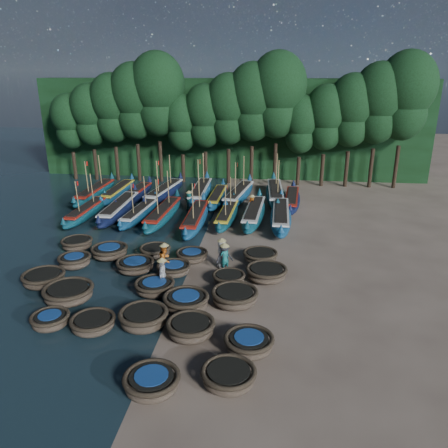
# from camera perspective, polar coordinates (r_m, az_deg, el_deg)

# --- Properties ---
(ground) EXTENTS (120.00, 120.00, 0.00)m
(ground) POSITION_cam_1_polar(r_m,az_deg,el_deg) (25.55, -4.38, -5.57)
(ground) COLOR gray
(ground) RESTS_ON ground
(foliage_wall) EXTENTS (40.00, 3.00, 10.00)m
(foliage_wall) POSITION_cam_1_polar(r_m,az_deg,el_deg) (46.78, 0.94, 12.37)
(foliage_wall) COLOR black
(foliage_wall) RESTS_ON ground
(coracle_3) EXTENTS (2.52, 2.52, 0.72)m
(coracle_3) POSITION_cam_1_polar(r_m,az_deg,el_deg) (16.55, -9.42, -19.69)
(coracle_3) COLOR brown
(coracle_3) RESTS_ON ground
(coracle_4) EXTENTS (2.14, 2.14, 0.70)m
(coracle_4) POSITION_cam_1_polar(r_m,az_deg,el_deg) (16.61, 0.62, -19.27)
(coracle_4) COLOR brown
(coracle_4) RESTS_ON ground
(coracle_5) EXTENTS (1.97, 1.97, 0.66)m
(coracle_5) POSITION_cam_1_polar(r_m,az_deg,el_deg) (21.13, -21.74, -11.58)
(coracle_5) COLOR brown
(coracle_5) RESTS_ON ground
(coracle_6) EXTENTS (2.18, 2.18, 0.67)m
(coracle_6) POSITION_cam_1_polar(r_m,az_deg,el_deg) (20.30, -16.74, -12.30)
(coracle_6) COLOR brown
(coracle_6) RESTS_ON ground
(coracle_7) EXTENTS (2.44, 2.44, 0.85)m
(coracle_7) POSITION_cam_1_polar(r_m,az_deg,el_deg) (19.96, -10.46, -11.97)
(coracle_7) COLOR brown
(coracle_7) RESTS_ON ground
(coracle_8) EXTENTS (2.17, 2.17, 0.81)m
(coracle_8) POSITION_cam_1_polar(r_m,az_deg,el_deg) (19.06, -4.35, -13.40)
(coracle_8) COLOR brown
(coracle_8) RESTS_ON ground
(coracle_9) EXTENTS (2.09, 2.09, 0.74)m
(coracle_9) POSITION_cam_1_polar(r_m,az_deg,el_deg) (18.21, 3.27, -15.27)
(coracle_9) COLOR brown
(coracle_9) RESTS_ON ground
(coracle_10) EXTENTS (2.51, 2.51, 0.73)m
(coracle_10) POSITION_cam_1_polar(r_m,az_deg,el_deg) (25.06, -22.49, -6.57)
(coracle_10) COLOR brown
(coracle_10) RESTS_ON ground
(coracle_11) EXTENTS (3.05, 3.05, 0.83)m
(coracle_11) POSITION_cam_1_polar(r_m,az_deg,el_deg) (22.94, -19.64, -8.50)
(coracle_11) COLOR brown
(coracle_11) RESTS_ON ground
(coracle_12) EXTENTS (2.40, 2.40, 0.70)m
(coracle_12) POSITION_cam_1_polar(r_m,az_deg,el_deg) (22.65, -9.04, -8.08)
(coracle_12) COLOR brown
(coracle_12) RESTS_ON ground
(coracle_13) EXTENTS (2.27, 2.27, 0.81)m
(coracle_13) POSITION_cam_1_polar(r_m,az_deg,el_deg) (21.01, -4.97, -10.04)
(coracle_13) COLOR brown
(coracle_13) RESTS_ON ground
(coracle_14) EXTENTS (2.81, 2.81, 0.81)m
(coracle_14) POSITION_cam_1_polar(r_m,az_deg,el_deg) (21.36, 1.41, -9.46)
(coracle_14) COLOR brown
(coracle_14) RESTS_ON ground
(coracle_15) EXTENTS (2.06, 2.06, 0.75)m
(coracle_15) POSITION_cam_1_polar(r_m,az_deg,el_deg) (26.60, -18.92, -4.56)
(coracle_15) COLOR brown
(coracle_15) RESTS_ON ground
(coracle_16) EXTENTS (2.61, 2.61, 0.71)m
(coracle_16) POSITION_cam_1_polar(r_m,az_deg,el_deg) (25.18, -11.51, -5.31)
(coracle_16) COLOR brown
(coracle_16) RESTS_ON ground
(coracle_17) EXTENTS (2.00, 2.00, 0.64)m
(coracle_17) POSITION_cam_1_polar(r_m,az_deg,el_deg) (24.52, -6.57, -5.81)
(coracle_17) COLOR brown
(coracle_17) RESTS_ON ground
(coracle_18) EXTENTS (2.02, 2.02, 0.67)m
(coracle_18) POSITION_cam_1_polar(r_m,az_deg,el_deg) (23.26, 0.63, -7.11)
(coracle_18) COLOR brown
(coracle_18) RESTS_ON ground
(coracle_19) EXTENTS (2.42, 2.42, 0.76)m
(coracle_19) POSITION_cam_1_polar(r_m,az_deg,el_deg) (23.85, 5.57, -6.37)
(coracle_19) COLOR brown
(coracle_19) RESTS_ON ground
(coracle_20) EXTENTS (2.13, 2.13, 0.72)m
(coracle_20) POSITION_cam_1_polar(r_m,az_deg,el_deg) (29.21, -18.65, -2.42)
(coracle_20) COLOR brown
(coracle_20) RESTS_ON ground
(coracle_21) EXTENTS (2.34, 2.34, 0.76)m
(coracle_21) POSITION_cam_1_polar(r_m,az_deg,el_deg) (27.31, -14.72, -3.49)
(coracle_21) COLOR brown
(coracle_21) RESTS_ON ground
(coracle_22) EXTENTS (2.16, 2.16, 0.75)m
(coracle_22) POSITION_cam_1_polar(r_m,az_deg,el_deg) (26.77, -8.97, -3.55)
(coracle_22) COLOR brown
(coracle_22) RESTS_ON ground
(coracle_23) EXTENTS (2.13, 2.13, 0.65)m
(coracle_23) POSITION_cam_1_polar(r_m,az_deg,el_deg) (26.09, -4.22, -4.12)
(coracle_23) COLOR brown
(coracle_23) RESTS_ON ground
(coracle_24) EXTENTS (2.39, 2.39, 0.72)m
(coracle_24) POSITION_cam_1_polar(r_m,az_deg,el_deg) (25.91, 4.77, -4.22)
(coracle_24) COLOR brown
(coracle_24) RESTS_ON ground
(long_boat_1) EXTENTS (1.53, 7.67, 3.26)m
(long_boat_1) POSITION_cam_1_polar(r_m,az_deg,el_deg) (35.17, -17.50, 1.57)
(long_boat_1) COLOR #0E4551
(long_boat_1) RESTS_ON ground
(long_boat_2) EXTENTS (1.62, 8.85, 1.56)m
(long_boat_2) POSITION_cam_1_polar(r_m,az_deg,el_deg) (34.99, -13.53, 1.98)
(long_boat_2) COLOR #101A3A
(long_boat_2) RESTS_ON ground
(long_boat_3) EXTENTS (1.92, 7.40, 3.15)m
(long_boat_3) POSITION_cam_1_polar(r_m,az_deg,el_deg) (33.80, -10.97, 1.39)
(long_boat_3) COLOR navy
(long_boat_3) RESTS_ON ground
(long_boat_4) EXTENTS (1.90, 8.50, 3.61)m
(long_boat_4) POSITION_cam_1_polar(r_m,az_deg,el_deg) (33.13, -7.95, 1.32)
(long_boat_4) COLOR #0E4551
(long_boat_4) RESTS_ON ground
(long_boat_5) EXTENTS (1.60, 8.49, 3.61)m
(long_boat_5) POSITION_cam_1_polar(r_m,az_deg,el_deg) (31.89, -3.74, 0.74)
(long_boat_5) COLOR navy
(long_boat_5) RESTS_ON ground
(long_boat_6) EXTENTS (1.66, 7.51, 3.19)m
(long_boat_6) POSITION_cam_1_polar(r_m,az_deg,el_deg) (32.75, 0.41, 1.18)
(long_boat_6) COLOR #0E4551
(long_boat_6) RESTS_ON ground
(long_boat_7) EXTENTS (2.01, 8.62, 1.52)m
(long_boat_7) POSITION_cam_1_polar(r_m,az_deg,el_deg) (32.96, 3.92, 1.38)
(long_boat_7) COLOR #0E4551
(long_boat_7) RESTS_ON ground
(long_boat_8) EXTENTS (1.63, 8.86, 1.56)m
(long_boat_8) POSITION_cam_1_polar(r_m,az_deg,el_deg) (32.48, 7.43, 1.01)
(long_boat_8) COLOR navy
(long_boat_8) RESTS_ON ground
(long_boat_9) EXTENTS (1.64, 8.65, 3.67)m
(long_boat_9) POSITION_cam_1_polar(r_m,az_deg,el_deg) (40.23, -16.47, 3.97)
(long_boat_9) COLOR #0E4551
(long_boat_9) RESTS_ON ground
(long_boat_10) EXTENTS (1.54, 8.04, 1.41)m
(long_boat_10) POSITION_cam_1_polar(r_m,az_deg,el_deg) (40.05, -13.66, 4.09)
(long_boat_10) COLOR navy
(long_boat_10) RESTS_ON ground
(long_boat_11) EXTENTS (1.95, 8.14, 1.43)m
(long_boat_11) POSITION_cam_1_polar(r_m,az_deg,el_deg) (38.57, -11.61, 3.67)
(long_boat_11) COLOR #101A3A
(long_boat_11) RESTS_ON ground
(long_boat_12) EXTENTS (2.73, 8.63, 3.70)m
(long_boat_12) POSITION_cam_1_polar(r_m,az_deg,el_deg) (39.08, -7.79, 4.17)
(long_boat_12) COLOR #101A3A
(long_boat_12) RESTS_ON ground
(long_boat_13) EXTENTS (1.72, 9.08, 3.86)m
(long_boat_13) POSITION_cam_1_polar(r_m,az_deg,el_deg) (38.65, -3.10, 4.18)
(long_boat_13) COLOR navy
(long_boat_13) RESTS_ON ground
(long_boat_14) EXTENTS (1.50, 7.49, 1.32)m
(long_boat_14) POSITION_cam_1_polar(r_m,az_deg,el_deg) (37.41, -0.90, 3.51)
(long_boat_14) COLOR navy
(long_boat_14) RESTS_ON ground
(long_boat_15) EXTENTS (2.94, 8.70, 3.74)m
(long_boat_15) POSITION_cam_1_polar(r_m,az_deg,el_deg) (37.88, 1.94, 3.85)
(long_boat_15) COLOR navy
(long_boat_15) RESTS_ON ground
(long_boat_16) EXTENTS (2.01, 9.20, 3.91)m
(long_boat_16) POSITION_cam_1_polar(r_m,az_deg,el_deg) (38.33, 6.70, 3.96)
(long_boat_16) COLOR #0E4551
(long_boat_16) RESTS_ON ground
(long_boat_17) EXTENTS (1.89, 7.85, 1.38)m
(long_boat_17) POSITION_cam_1_polar(r_m,az_deg,el_deg) (36.98, 8.84, 3.13)
(long_boat_17) COLOR #101A3A
(long_boat_17) RESTS_ON ground
(fisherman_0) EXTENTS (0.81, 0.99, 1.94)m
(fisherman_0) POSITION_cam_1_polar(r_m,az_deg,el_deg) (24.96, -0.28, -3.81)
(fisherman_0) COLOR silver
(fisherman_0) RESTS_ON ground
(fisherman_1) EXTENTS (0.67, 0.64, 1.74)m
(fisherman_1) POSITION_cam_1_polar(r_m,az_deg,el_deg) (24.66, 0.11, -4.20)
(fisherman_1) COLOR #1A6D6A
(fisherman_1) RESTS_ON ground
(fisherman_2) EXTENTS (0.85, 1.00, 2.00)m
(fisherman_2) POSITION_cam_1_polar(r_m,az_deg,el_deg) (24.39, -7.73, -4.53)
(fisherman_2) COLOR #BB5C19
(fisherman_2) RESTS_ON ground
(fisherman_3) EXTENTS (1.18, 1.02, 1.79)m
(fisherman_3) POSITION_cam_1_polar(r_m,az_deg,el_deg) (24.68, 0.06, -4.30)
(fisherman_3) COLOR black
(fisherman_3) RESTS_ON ground
(fisherman_4) EXTENTS (0.52, 0.97, 1.83)m
(fisherman_4) POSITION_cam_1_polar(r_m,az_deg,el_deg) (22.95, -8.06, -6.31)
(fisherman_4) COLOR silver
(fisherman_4) RESTS_ON ground
(fisherman_5) EXTENTS (1.40, 1.14, 1.70)m
(fisherman_5) POSITION_cam_1_polar(r_m,az_deg,el_deg) (35.63, -4.56, 3.12)
(fisherman_5) COLOR #1A6D6A
(fisherman_5) RESTS_ON ground
(fisherman_6) EXTENTS (0.79, 0.58, 1.69)m
(fisherman_6) POSITION_cam_1_polar(r_m,az_deg,el_deg) (34.46, 3.65, 2.62)
(fisherman_6) COLOR #BB5C19
(fisherman_6) RESTS_ON ground
(tree_0) EXTENTS (3.68, 3.68, 8.68)m
(tree_0) POSITION_cam_1_polar(r_m,az_deg,el_deg) (47.64, -19.54, 12.59)
(tree_0) COLOR black
(tree_0) RESTS_ON ground
(tree_1) EXTENTS (4.09, 4.09, 9.65)m
(tree_1) POSITION_cam_1_polar(r_m,az_deg,el_deg) (46.63, -17.01, 13.57)
(tree_1) COLOR black
(tree_1) RESTS_ON ground
(tree_2) EXTENTS (4.51, 4.51, 10.63)m
(tree_2) POSITION_cam_1_polar(r_m,az_deg,el_deg) (45.72, -14.36, 14.55)
(tree_2) COLOR black
(tree_2) RESTS_ON ground
(tree_3) EXTENTS (4.92, 4.92, 11.60)m
(tree_3) POSITION_cam_1_polar(r_m,az_deg,el_deg) (44.92, -11.59, 15.54)
(tree_3) COLOR black
(tree_3) RESTS_ON ground
(tree_4) EXTENTS (5.34, 5.34, 12.58)m
(tree_4) POSITION_cam_1_polar(r_m,az_deg,el_deg) (44.24, -8.69, 16.53)
(tree_4) COLOR black
(tree_4) RESTS_ON ground
(tree_5) EXTENTS (3.68, 3.68, 8.68)m
(tree_5) POSITION_cam_1_polar(r_m,az_deg,el_deg) (43.92, -5.53, 13.09)
(tree_5) COLOR black
(tree_5) RESTS_ON ground
(tree_6) EXTENTS (4.09, 4.09, 9.65)m
(tree_6) POSITION_cam_1_polar(r_m,az_deg,el_deg) (43.43, -2.50, 13.99)
(tree_6) COLOR black
(tree_6) RESTS_ON ground
(tree_7) EXTENTS (4.51, 4.51, 10.63)m
(tree_7) POSITION_cam_1_polar(r_m,az_deg,el_deg) (43.07, 0.61, 14.86)
(tree_7) COLOR black
(tree_7) RESTS_ON ground
(tree_8) EXTENTS (4.92, 4.92, 11.60)m
(tree_8) POSITION_cam_1_polar(r_m,az_deg,el_deg) (42.84, 3.80, 15.70)
(tree_8) COLOR black
(tree_8) RESTS_ON ground
(tree_9) EXTENTS (5.34, 5.34, 12.58)m
(tree_9) POSITION_cam_1_polar(r_m,az_deg,el_deg) (42.75, 7.03, 16.50)
(tree_9) COLOR black
(tree_9) RESTS_ON ground
(tree_10) EXTENTS (3.68, 3.68, 8.68)m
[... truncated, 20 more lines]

